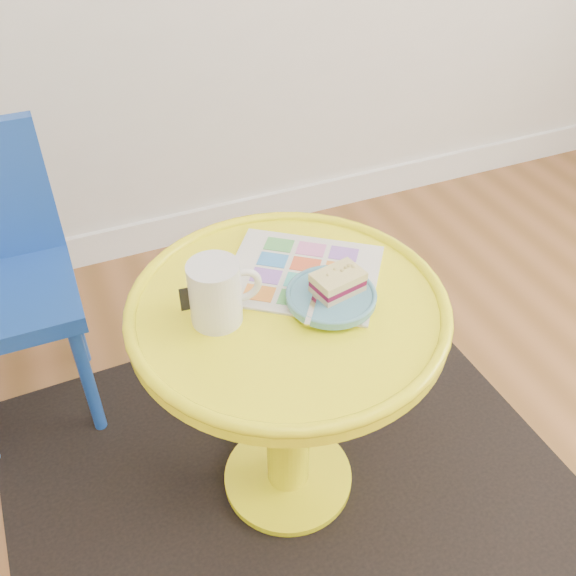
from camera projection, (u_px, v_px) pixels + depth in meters
name	position (u px, v px, depth m)	size (l,w,h in m)	color
rug	(288.00, 479.00, 1.58)	(1.30, 1.10, 0.01)	black
side_table	(288.00, 364.00, 1.32)	(0.61, 0.61, 0.58)	#FFF515
newspaper	(303.00, 274.00, 1.28)	(0.29, 0.25, 0.01)	silver
mug	(216.00, 291.00, 1.14)	(0.13, 0.09, 0.12)	silver
plate	(331.00, 297.00, 1.20)	(0.17, 0.17, 0.02)	teal
cake_slice	(338.00, 282.00, 1.19)	(0.10, 0.08, 0.04)	#D3BC8C
fork	(315.00, 297.00, 1.19)	(0.10, 0.13, 0.00)	silver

